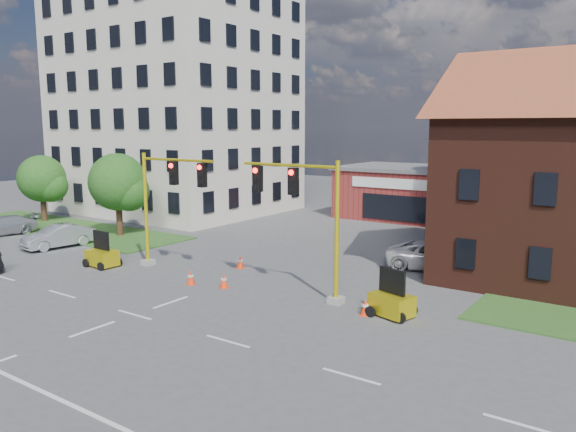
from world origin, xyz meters
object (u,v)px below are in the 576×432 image
object	(u,v)px
trailer_east	(392,302)
signal_mast_east	(305,211)
trailer_west	(102,256)
pickup_white	(437,256)
signal_mast_west	(166,197)

from	to	relation	value
trailer_east	signal_mast_east	bearing A→B (deg)	-165.92
trailer_west	trailer_east	size ratio (longest dim) A/B	1.00
trailer_east	trailer_west	bearing A→B (deg)	-158.37
signal_mast_east	pickup_white	xyz separation A→B (m)	(3.14, 8.17, -3.18)
pickup_white	trailer_east	bearing A→B (deg)	170.22
signal_mast_east	trailer_west	distance (m)	12.66
signal_mast_west	trailer_east	size ratio (longest dim) A/B	3.27
signal_mast_east	pickup_white	bearing A→B (deg)	68.99
signal_mast_west	trailer_west	distance (m)	5.04
trailer_west	trailer_east	bearing A→B (deg)	7.50
trailer_west	pickup_white	xyz separation A→B (m)	(15.24, 9.86, 0.15)
signal_mast_west	signal_mast_east	distance (m)	8.71
signal_mast_west	trailer_east	distance (m)	13.46
trailer_east	pickup_white	xyz separation A→B (m)	(-1.19, 8.34, 0.15)
trailer_west	trailer_east	xyz separation A→B (m)	(16.43, 1.53, -0.00)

